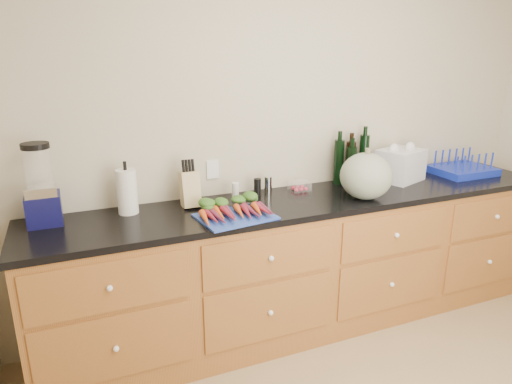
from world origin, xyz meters
name	(u,v)px	position (x,y,z in m)	size (l,w,h in m)	color
wall_back	(292,135)	(0.00, 1.62, 1.30)	(4.10, 0.05, 2.60)	beige
cabinets	(311,264)	(0.00, 1.30, 0.45)	(3.60, 0.64, 0.90)	brown
countertop	(313,200)	(0.00, 1.30, 0.92)	(3.64, 0.62, 0.04)	black
cutting_board	(235,217)	(-0.61, 1.14, 0.95)	(0.42, 0.32, 0.01)	#2744A9
carrots	(233,210)	(-0.61, 1.18, 0.98)	(0.41, 0.30, 0.06)	#DF531A
squash	(366,176)	(0.30, 1.15, 1.09)	(0.34, 0.34, 0.30)	slate
blender_appliance	(41,190)	(-1.63, 1.46, 1.14)	(0.18, 0.18, 0.46)	#0E0E41
paper_towel	(127,192)	(-1.17, 1.46, 1.07)	(0.12, 0.12, 0.27)	white
knife_block	(190,189)	(-0.80, 1.44, 1.05)	(0.11, 0.11, 0.22)	tan
grinder_salt	(235,191)	(-0.48, 1.48, 0.99)	(0.05, 0.05, 0.11)	white
grinder_pepper	(257,187)	(-0.33, 1.48, 1.00)	(0.05, 0.05, 0.12)	black
canister_chrome	(268,185)	(-0.25, 1.48, 1.00)	(0.05, 0.05, 0.12)	silver
tomato_box	(299,186)	(-0.01, 1.47, 0.97)	(0.14, 0.11, 0.06)	white
bottles	(351,162)	(0.43, 1.51, 1.10)	(0.29, 0.15, 0.34)	black
grocery_bag	(400,165)	(0.80, 1.42, 1.06)	(0.32, 0.25, 0.23)	silver
dish_rack	(462,168)	(1.38, 1.38, 0.98)	(0.45, 0.36, 0.18)	#1327AC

